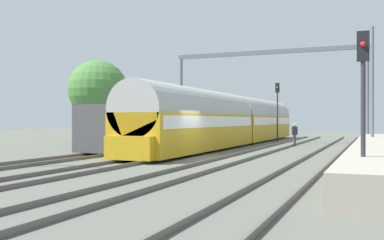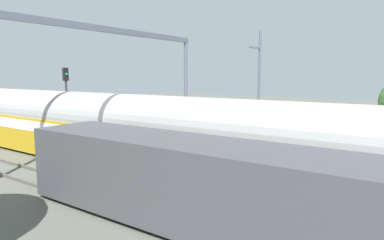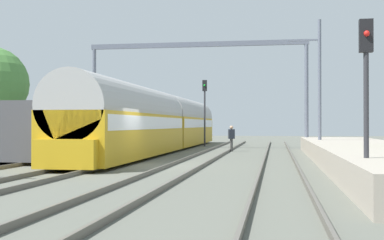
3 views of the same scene
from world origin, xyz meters
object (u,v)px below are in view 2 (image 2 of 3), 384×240
object	(u,v)px
catenary_gantry	(111,60)
person_crossing	(176,136)
railway_signal_far	(67,97)
passenger_train	(122,131)
freight_car	(187,182)

from	to	relation	value
catenary_gantry	person_crossing	bearing A→B (deg)	-45.62
railway_signal_far	catenary_gantry	xyz separation A→B (m)	(0.04, -4.54, 2.42)
passenger_train	railway_signal_far	size ratio (longest dim) A/B	6.02
person_crossing	railway_signal_far	size ratio (longest dim) A/B	0.32
passenger_train	freight_car	xyz separation A→B (m)	(-3.92, -7.14, -0.50)
passenger_train	person_crossing	xyz separation A→B (m)	(4.75, -0.01, -0.94)
passenger_train	catenary_gantry	bearing A→B (deg)	55.49
passenger_train	catenary_gantry	xyz separation A→B (m)	(1.96, 2.85, 3.91)
freight_car	person_crossing	distance (m)	11.23
catenary_gantry	passenger_train	bearing A→B (deg)	-124.51
freight_car	person_crossing	world-z (taller)	freight_car
freight_car	railway_signal_far	bearing A→B (deg)	68.12
railway_signal_far	catenary_gantry	distance (m)	5.15
passenger_train	person_crossing	distance (m)	4.85
freight_car	person_crossing	xyz separation A→B (m)	(8.67, 7.13, -0.44)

